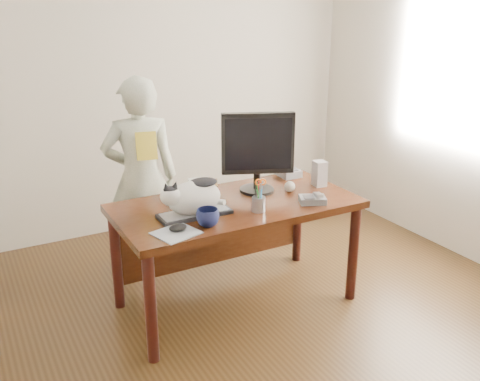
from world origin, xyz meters
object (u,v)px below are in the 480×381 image
Objects in this scene: keyboard at (195,214)px; phone at (313,199)px; cat at (192,196)px; coffee_mug at (208,218)px; monitor at (258,148)px; pen_cup at (259,202)px; person at (141,178)px; desk at (231,219)px; mouse at (178,228)px; book_stack at (202,186)px; speaker at (319,174)px; baseball at (290,187)px; calculator at (288,172)px.

phone is (0.78, -0.17, 0.01)m from keyboard.
cat reaches higher than coffee_mug.
cat is 0.79× the size of monitor.
person is at bearing 115.02° from pen_cup.
keyboard is 0.81× the size of monitor.
desk is 13.14× the size of mouse.
coffee_mug is (-0.56, -0.38, -0.26)m from monitor.
speaker is at bearing -0.22° from book_stack.
baseball is (0.78, 0.09, -0.09)m from cat.
person is (0.12, 1.01, -0.01)m from mouse.
phone is at bearing -6.27° from pen_cup.
coffee_mug reaches higher than keyboard.
monitor is (0.58, 0.19, 0.19)m from cat.
desk is at bearing 169.36° from phone.
keyboard is 2.48× the size of speaker.
coffee_mug is (-0.38, -0.06, -0.01)m from pen_cup.
cat is 0.79m from baseball.
book_stack is at bearing 59.88° from keyboard.
calculator is at bearing 21.10° from book_stack.
coffee_mug is at bearing 106.71° from person.
desk is at bearing -156.80° from calculator.
pen_cup is 1.19× the size of speaker.
speaker is 0.85m from book_stack.
book_stack is 1.36× the size of calculator.
book_stack reaches higher than keyboard.
keyboard is 2.29× the size of calculator.
coffee_mug is at bearing -123.21° from monitor.
person reaches higher than cat.
coffee_mug is 0.51× the size of book_stack.
phone is at bearing -12.09° from keyboard.
baseball reaches higher than desk.
speaker is at bearing -2.75° from mouse.
monitor is 0.52m from speaker.
baseball reaches higher than mouse.
person reaches higher than calculator.
coffee_mug is at bearing -153.13° from phone.
person is (-0.05, 0.84, -0.12)m from cat.
keyboard is 0.19m from coffee_mug.
coffee_mug reaches higher than baseball.
monitor is 0.48m from book_stack.
book_stack is at bearing 160.47° from phone.
pen_cup is (0.40, -0.12, -0.07)m from cat.
book_stack reaches higher than baseball.
speaker is at bearing 72.62° from phone.
speaker is at bearing -5.19° from desk.
desk is 7.79× the size of phone.
pen_cup reaches higher than desk.
mouse is at bearing -106.15° from book_stack.
pen_cup is at bearing -17.03° from cat.
phone is 1.12× the size of speaker.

